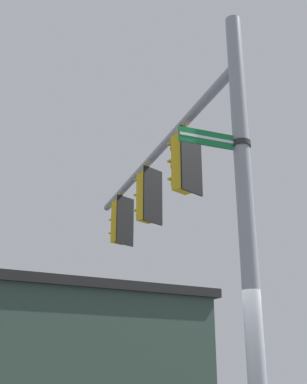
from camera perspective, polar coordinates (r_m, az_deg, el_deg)
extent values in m
cylinder|color=gray|center=(6.75, 10.61, -3.78)|extent=(0.23, 0.23, 6.71)
cylinder|color=gray|center=(10.62, -0.13, 3.93)|extent=(3.02, 6.56, 0.17)
cylinder|color=black|center=(9.21, 3.44, 6.80)|extent=(0.08, 0.08, 0.18)
cube|color=gold|center=(8.95, 3.52, 3.30)|extent=(0.36, 0.30, 1.05)
sphere|color=#590F0F|center=(9.21, 2.60, 4.96)|extent=(0.22, 0.22, 0.22)
cube|color=gold|center=(9.26, 2.50, 5.47)|extent=(0.24, 0.20, 0.03)
sphere|color=brown|center=(9.06, 2.64, 2.96)|extent=(0.22, 0.22, 0.22)
cube|color=gold|center=(9.11, 2.53, 3.49)|extent=(0.24, 0.20, 0.03)
sphere|color=#1EE533|center=(8.93, 2.67, 0.90)|extent=(0.22, 0.22, 0.22)
cube|color=gold|center=(8.98, 2.57, 1.45)|extent=(0.24, 0.20, 0.03)
cube|color=black|center=(8.84, 4.34, 3.61)|extent=(0.54, 0.03, 1.22)
cylinder|color=black|center=(10.82, -0.70, 2.46)|extent=(0.08, 0.08, 0.18)
cube|color=gold|center=(10.59, -0.72, -0.61)|extent=(0.36, 0.30, 1.05)
sphere|color=#590F0F|center=(10.84, -1.40, 0.89)|extent=(0.22, 0.22, 0.22)
cube|color=gold|center=(10.89, -1.47, 1.35)|extent=(0.24, 0.20, 0.03)
sphere|color=brown|center=(10.72, -1.42, -0.85)|extent=(0.22, 0.22, 0.22)
cube|color=gold|center=(10.77, -1.49, -0.38)|extent=(0.24, 0.20, 0.03)
sphere|color=#1EE533|center=(10.61, -1.43, -2.63)|extent=(0.22, 0.22, 0.22)
cube|color=gold|center=(10.65, -1.50, -2.15)|extent=(0.24, 0.20, 0.03)
cube|color=black|center=(10.48, -0.07, -0.38)|extent=(0.54, 0.03, 1.22)
cylinder|color=black|center=(12.51, -3.73, -0.74)|extent=(0.08, 0.08, 0.18)
cube|color=gold|center=(12.31, -3.80, -3.44)|extent=(0.36, 0.30, 1.05)
sphere|color=#590F0F|center=(12.56, -4.32, -2.09)|extent=(0.22, 0.22, 0.22)
cube|color=gold|center=(12.60, -4.37, -1.68)|extent=(0.24, 0.20, 0.03)
sphere|color=brown|center=(12.45, -4.37, -3.62)|extent=(0.22, 0.22, 0.22)
cube|color=gold|center=(12.50, -4.41, -3.20)|extent=(0.24, 0.20, 0.03)
sphere|color=#1EE533|center=(12.36, -4.41, -5.17)|extent=(0.22, 0.22, 0.22)
cube|color=gold|center=(12.40, -4.46, -4.75)|extent=(0.24, 0.20, 0.03)
cube|color=black|center=(12.19, -3.27, -3.27)|extent=(0.54, 0.03, 1.22)
cube|color=#147238|center=(6.93, 6.05, 6.14)|extent=(0.77, 0.36, 0.22)
cube|color=white|center=(6.92, 6.16, 6.18)|extent=(0.76, 0.34, 0.04)
cylinder|color=#262626|center=(7.18, 9.99, 5.38)|extent=(0.27, 0.27, 0.08)
cube|color=#33473D|center=(18.65, -15.47, -18.11)|extent=(13.07, 10.83, 4.02)
cube|color=black|center=(18.84, -14.85, -11.57)|extent=(13.60, 11.26, 0.30)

